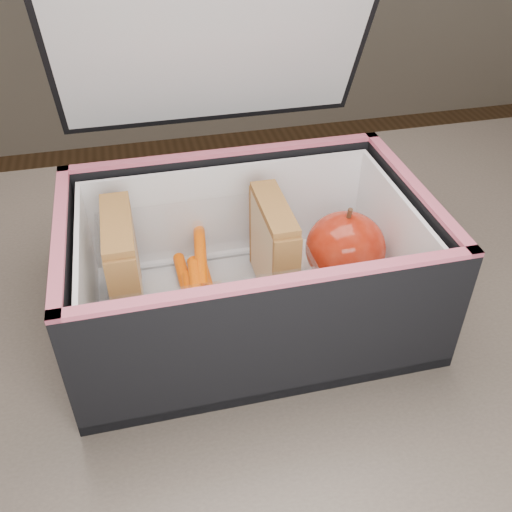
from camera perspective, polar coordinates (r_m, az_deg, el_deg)
The scene contains 8 objects.
kitchen_table at distance 0.63m, azimuth 1.85°, elevation -13.65°, with size 1.20×0.80×0.75m.
lunch_bag at distance 0.54m, azimuth -0.92°, elevation 0.17°, with size 0.33×0.31×0.32m.
plastic_tub at distance 0.55m, azimuth -5.47°, elevation -1.51°, with size 0.19×0.13×0.08m, color white, non-canonical shape.
sandwich_left at distance 0.54m, azimuth -13.05°, elevation -1.17°, with size 0.03×0.10×0.11m.
sandwich_right at distance 0.55m, azimuth 1.74°, elevation 0.75°, with size 0.03×0.09×0.10m.
carrot_sticks at distance 0.56m, azimuth -5.73°, elevation -3.14°, with size 0.04×0.16×0.03m.
paper_napkin at distance 0.60m, azimuth 8.06°, elevation -2.06°, with size 0.07×0.08×0.01m, color white.
red_apple at distance 0.57m, azimuth 8.92°, elevation 0.76°, with size 0.09×0.09×0.08m.
Camera 1 is at (-0.11, -0.38, 1.15)m, focal length 40.00 mm.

